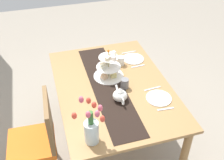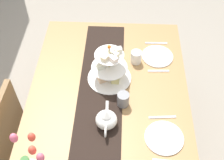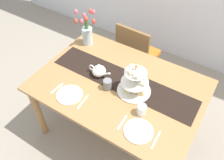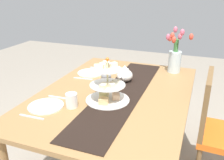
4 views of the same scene
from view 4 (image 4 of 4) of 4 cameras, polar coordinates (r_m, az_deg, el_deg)
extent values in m
cube|color=#A37747|center=(1.83, 0.73, -3.25)|extent=(1.51, 1.06, 0.03)
cylinder|color=#A37747|center=(2.72, -3.41, -3.39)|extent=(0.07, 0.07, 0.73)
cylinder|color=#A37747|center=(2.52, 16.11, -6.40)|extent=(0.07, 0.07, 0.73)
cylinder|color=brown|center=(2.36, 19.87, -13.68)|extent=(0.04, 0.04, 0.41)
cube|color=brown|center=(1.96, 20.92, -4.99)|extent=(0.42, 0.05, 0.45)
cube|color=black|center=(1.80, 2.34, -3.01)|extent=(1.41, 0.29, 0.00)
cylinder|color=beige|center=(1.64, -1.05, -0.27)|extent=(0.01, 0.01, 0.28)
cylinder|color=white|center=(1.69, -1.02, -4.58)|extent=(0.30, 0.30, 0.01)
cylinder|color=white|center=(1.65, -1.05, -1.14)|extent=(0.24, 0.24, 0.01)
cylinder|color=white|center=(1.61, -1.07, 2.48)|extent=(0.19, 0.19, 0.01)
cube|color=#E7BF7D|center=(1.62, -1.96, -4.89)|extent=(0.07, 0.07, 0.04)
cube|color=beige|center=(1.69, 0.93, -3.80)|extent=(0.07, 0.07, 0.04)
cube|color=#DCD284|center=(1.72, -1.86, -3.07)|extent=(0.05, 0.06, 0.05)
cube|color=#F4E8BA|center=(1.58, -2.07, -1.42)|extent=(0.06, 0.04, 0.03)
cube|color=beige|center=(1.59, -0.21, -1.22)|extent=(0.06, 0.07, 0.03)
cube|color=silver|center=(1.63, 0.94, -0.58)|extent=(0.06, 0.07, 0.03)
cube|color=beige|center=(1.63, 0.20, 3.47)|extent=(0.07, 0.06, 0.03)
cube|color=#F1DDCB|center=(1.66, -1.30, 3.76)|extent=(0.07, 0.06, 0.03)
cube|color=beige|center=(1.62, -1.95, 3.40)|extent=(0.06, 0.07, 0.03)
cube|color=beige|center=(1.60, -3.14, 3.05)|extent=(0.05, 0.06, 0.03)
sphere|color=orange|center=(1.59, -1.09, 4.84)|extent=(0.02, 0.02, 0.02)
ellipsoid|color=white|center=(1.99, 2.94, 1.07)|extent=(0.13, 0.13, 0.10)
cone|color=white|center=(1.97, 2.98, 2.92)|extent=(0.06, 0.06, 0.04)
cylinder|color=white|center=(1.91, 2.11, 0.47)|extent=(0.07, 0.02, 0.06)
torus|color=white|center=(2.07, 3.63, 1.80)|extent=(0.07, 0.01, 0.07)
cylinder|color=silver|center=(2.27, 14.27, 4.09)|extent=(0.11, 0.11, 0.19)
cylinder|color=#3D7538|center=(2.23, 14.61, 7.62)|extent=(0.04, 0.04, 0.12)
ellipsoid|color=#EF4C38|center=(2.12, 14.12, 8.99)|extent=(0.04, 0.04, 0.06)
ellipsoid|color=#E5607A|center=(2.14, 15.96, 10.57)|extent=(0.04, 0.04, 0.06)
ellipsoid|color=#EF4C38|center=(2.23, 17.87, 9.51)|extent=(0.04, 0.04, 0.06)
ellipsoid|color=#E5607A|center=(2.25, 15.48, 9.69)|extent=(0.04, 0.04, 0.06)
ellipsoid|color=#E5607A|center=(2.30, 14.48, 11.24)|extent=(0.04, 0.04, 0.06)
ellipsoid|color=#EF4C38|center=(2.30, 13.26, 9.38)|extent=(0.04, 0.04, 0.06)
ellipsoid|color=#E5607A|center=(2.22, 12.86, 9.65)|extent=(0.04, 0.04, 0.06)
ellipsoid|color=#EF4C38|center=(2.19, 13.80, 9.93)|extent=(0.04, 0.04, 0.06)
cylinder|color=white|center=(2.20, -4.97, 1.66)|extent=(0.23, 0.23, 0.01)
cube|color=silver|center=(2.32, -3.43, 2.76)|extent=(0.03, 0.15, 0.01)
cube|color=silver|center=(2.08, -6.68, 0.32)|extent=(0.03, 0.17, 0.01)
cylinder|color=white|center=(1.67, -15.06, -5.85)|extent=(0.23, 0.23, 0.01)
cube|color=silver|center=(1.77, -12.38, -3.94)|extent=(0.02, 0.15, 0.01)
cube|color=silver|center=(1.57, -18.09, -8.13)|extent=(0.02, 0.17, 0.01)
cylinder|color=slate|center=(1.89, -1.34, -0.20)|extent=(0.08, 0.08, 0.09)
cylinder|color=white|center=(1.61, -9.34, -4.67)|extent=(0.08, 0.08, 0.09)
camera|label=1|loc=(3.62, 24.85, 33.97)|focal=43.77mm
camera|label=2|loc=(2.89, 9.07, 36.75)|focal=46.54mm
camera|label=3|loc=(2.17, -53.80, 36.27)|focal=37.60mm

